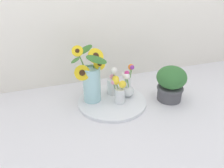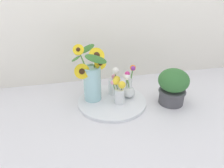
{
  "view_description": "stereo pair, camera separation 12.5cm",
  "coord_description": "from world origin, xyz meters",
  "px_view_note": "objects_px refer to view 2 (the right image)",
  "views": [
    {
      "loc": [
        -0.39,
        -0.95,
        0.7
      ],
      "look_at": [
        -0.03,
        0.1,
        0.13
      ],
      "focal_mm": 35.0,
      "sensor_mm": 36.0,
      "label": 1
    },
    {
      "loc": [
        -0.27,
        -0.98,
        0.7
      ],
      "look_at": [
        -0.03,
        0.1,
        0.13
      ],
      "focal_mm": 35.0,
      "sensor_mm": 36.0,
      "label": 2
    }
  ],
  "objects_px": {
    "serving_tray": "(112,102)",
    "vase_bulb_right": "(129,85)",
    "potted_plant": "(173,86)",
    "mason_jar_sunflowers": "(92,78)",
    "vase_small_back": "(114,83)",
    "vase_small_center": "(119,92)"
  },
  "relations": [
    {
      "from": "mason_jar_sunflowers",
      "to": "vase_bulb_right",
      "type": "relative_size",
      "value": 1.66
    },
    {
      "from": "vase_bulb_right",
      "to": "potted_plant",
      "type": "xyz_separation_m",
      "value": [
        0.24,
        -0.09,
        0.02
      ]
    },
    {
      "from": "vase_small_center",
      "to": "vase_bulb_right",
      "type": "xyz_separation_m",
      "value": [
        0.07,
        0.05,
        0.01
      ]
    },
    {
      "from": "vase_small_center",
      "to": "potted_plant",
      "type": "relative_size",
      "value": 0.71
    },
    {
      "from": "serving_tray",
      "to": "vase_small_center",
      "type": "distance_m",
      "value": 0.09
    },
    {
      "from": "vase_bulb_right",
      "to": "mason_jar_sunflowers",
      "type": "bearing_deg",
      "value": 172.9
    },
    {
      "from": "mason_jar_sunflowers",
      "to": "vase_bulb_right",
      "type": "xyz_separation_m",
      "value": [
        0.22,
        -0.03,
        -0.06
      ]
    },
    {
      "from": "mason_jar_sunflowers",
      "to": "vase_small_back",
      "type": "relative_size",
      "value": 1.91
    },
    {
      "from": "mason_jar_sunflowers",
      "to": "potted_plant",
      "type": "distance_m",
      "value": 0.47
    },
    {
      "from": "vase_bulb_right",
      "to": "vase_small_back",
      "type": "relative_size",
      "value": 1.15
    },
    {
      "from": "vase_small_center",
      "to": "vase_small_back",
      "type": "distance_m",
      "value": 0.11
    },
    {
      "from": "vase_small_center",
      "to": "vase_bulb_right",
      "type": "relative_size",
      "value": 0.75
    },
    {
      "from": "vase_bulb_right",
      "to": "potted_plant",
      "type": "distance_m",
      "value": 0.25
    },
    {
      "from": "serving_tray",
      "to": "vase_small_center",
      "type": "bearing_deg",
      "value": -46.58
    },
    {
      "from": "vase_bulb_right",
      "to": "vase_small_back",
      "type": "bearing_deg",
      "value": 142.65
    },
    {
      "from": "serving_tray",
      "to": "vase_bulb_right",
      "type": "relative_size",
      "value": 1.98
    },
    {
      "from": "potted_plant",
      "to": "mason_jar_sunflowers",
      "type": "bearing_deg",
      "value": 165.62
    },
    {
      "from": "vase_bulb_right",
      "to": "potted_plant",
      "type": "height_order",
      "value": "vase_bulb_right"
    },
    {
      "from": "serving_tray",
      "to": "vase_small_back",
      "type": "xyz_separation_m",
      "value": [
        0.03,
        0.08,
        0.08
      ]
    },
    {
      "from": "vase_small_back",
      "to": "potted_plant",
      "type": "xyz_separation_m",
      "value": [
        0.31,
        -0.15,
        0.02
      ]
    },
    {
      "from": "serving_tray",
      "to": "vase_bulb_right",
      "type": "distance_m",
      "value": 0.14
    },
    {
      "from": "vase_small_center",
      "to": "vase_small_back",
      "type": "bearing_deg",
      "value": 91.92
    }
  ]
}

